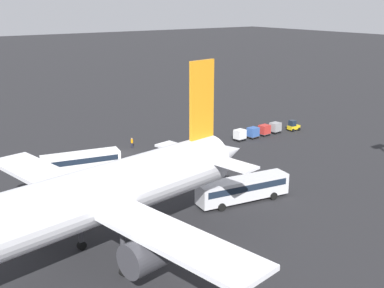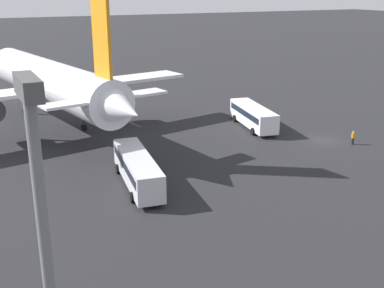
{
  "view_description": "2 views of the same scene",
  "coord_description": "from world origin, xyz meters",
  "px_view_note": "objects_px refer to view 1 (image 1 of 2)",
  "views": [
    {
      "loc": [
        34.54,
        69.11,
        24.47
      ],
      "look_at": [
        -5.0,
        13.01,
        4.01
      ],
      "focal_mm": 45.0,
      "sensor_mm": 36.0,
      "label": 1
    },
    {
      "loc": [
        -45.54,
        41.72,
        18.82
      ],
      "look_at": [
        -3.54,
        20.7,
        3.54
      ],
      "focal_mm": 45.0,
      "sensor_mm": 36.0,
      "label": 2
    }
  ],
  "objects_px": {
    "cargo_cart_grey": "(275,127)",
    "cargo_cart_white": "(240,134)",
    "airplane": "(86,200)",
    "cargo_cart_blue": "(253,132)",
    "shuttle_bus_far": "(243,188)",
    "baggage_tug": "(293,126)",
    "worker_person": "(132,143)",
    "shuttle_bus_near": "(81,161)",
    "cargo_cart_red": "(264,130)"
  },
  "relations": [
    {
      "from": "cargo_cart_grey",
      "to": "cargo_cart_white",
      "type": "xyz_separation_m",
      "value": [
        9.03,
        0.09,
        0.0
      ]
    },
    {
      "from": "airplane",
      "to": "cargo_cart_blue",
      "type": "relative_size",
      "value": 20.69
    },
    {
      "from": "shuttle_bus_far",
      "to": "cargo_cart_grey",
      "type": "bearing_deg",
      "value": -133.02
    },
    {
      "from": "cargo_cart_grey",
      "to": "cargo_cart_blue",
      "type": "height_order",
      "value": "same"
    },
    {
      "from": "baggage_tug",
      "to": "worker_person",
      "type": "height_order",
      "value": "baggage_tug"
    },
    {
      "from": "shuttle_bus_near",
      "to": "cargo_cart_grey",
      "type": "relative_size",
      "value": 5.41
    },
    {
      "from": "shuttle_bus_far",
      "to": "baggage_tug",
      "type": "xyz_separation_m",
      "value": [
        -31.07,
        -20.76,
        -0.93
      ]
    },
    {
      "from": "baggage_tug",
      "to": "cargo_cart_red",
      "type": "distance_m",
      "value": 7.25
    },
    {
      "from": "shuttle_bus_far",
      "to": "worker_person",
      "type": "relative_size",
      "value": 7.26
    },
    {
      "from": "shuttle_bus_far",
      "to": "cargo_cart_grey",
      "type": "relative_size",
      "value": 5.83
    },
    {
      "from": "shuttle_bus_near",
      "to": "cargo_cart_red",
      "type": "bearing_deg",
      "value": -169.85
    },
    {
      "from": "baggage_tug",
      "to": "cargo_cart_grey",
      "type": "bearing_deg",
      "value": -9.11
    },
    {
      "from": "shuttle_bus_near",
      "to": "shuttle_bus_far",
      "type": "height_order",
      "value": "shuttle_bus_far"
    },
    {
      "from": "airplane",
      "to": "worker_person",
      "type": "bearing_deg",
      "value": -134.31
    },
    {
      "from": "cargo_cart_red",
      "to": "cargo_cart_white",
      "type": "relative_size",
      "value": 1.0
    },
    {
      "from": "cargo_cart_grey",
      "to": "cargo_cart_white",
      "type": "bearing_deg",
      "value": 0.55
    },
    {
      "from": "shuttle_bus_near",
      "to": "baggage_tug",
      "type": "bearing_deg",
      "value": -170.34
    },
    {
      "from": "cargo_cart_red",
      "to": "cargo_cart_blue",
      "type": "xyz_separation_m",
      "value": [
        3.01,
        0.14,
        0.0
      ]
    },
    {
      "from": "airplane",
      "to": "cargo_cart_blue",
      "type": "height_order",
      "value": "airplane"
    },
    {
      "from": "cargo_cart_grey",
      "to": "cargo_cart_blue",
      "type": "relative_size",
      "value": 1.0
    },
    {
      "from": "shuttle_bus_near",
      "to": "baggage_tug",
      "type": "relative_size",
      "value": 4.88
    },
    {
      "from": "shuttle_bus_near",
      "to": "cargo_cart_grey",
      "type": "distance_m",
      "value": 39.33
    },
    {
      "from": "shuttle_bus_near",
      "to": "cargo_cart_blue",
      "type": "relative_size",
      "value": 5.41
    },
    {
      "from": "shuttle_bus_near",
      "to": "cargo_cart_grey",
      "type": "height_order",
      "value": "shuttle_bus_near"
    },
    {
      "from": "shuttle_bus_near",
      "to": "cargo_cart_red",
      "type": "distance_m",
      "value": 36.32
    },
    {
      "from": "worker_person",
      "to": "airplane",
      "type": "bearing_deg",
      "value": 55.87
    },
    {
      "from": "worker_person",
      "to": "baggage_tug",
      "type": "bearing_deg",
      "value": 165.51
    },
    {
      "from": "shuttle_bus_near",
      "to": "cargo_cart_grey",
      "type": "bearing_deg",
      "value": -169.52
    },
    {
      "from": "shuttle_bus_near",
      "to": "cargo_cart_white",
      "type": "bearing_deg",
      "value": -169.9
    },
    {
      "from": "baggage_tug",
      "to": "cargo_cart_red",
      "type": "height_order",
      "value": "baggage_tug"
    },
    {
      "from": "baggage_tug",
      "to": "shuttle_bus_far",
      "type": "bearing_deg",
      "value": 33.72
    },
    {
      "from": "airplane",
      "to": "shuttle_bus_near",
      "type": "distance_m",
      "value": 27.76
    },
    {
      "from": "airplane",
      "to": "cargo_cart_white",
      "type": "distance_m",
      "value": 47.51
    },
    {
      "from": "shuttle_bus_near",
      "to": "airplane",
      "type": "bearing_deg",
      "value": 80.21
    },
    {
      "from": "shuttle_bus_far",
      "to": "shuttle_bus_near",
      "type": "bearing_deg",
      "value": -52.0
    },
    {
      "from": "worker_person",
      "to": "cargo_cart_blue",
      "type": "xyz_separation_m",
      "value": [
        -21.12,
        7.74,
        0.32
      ]
    },
    {
      "from": "cargo_cart_grey",
      "to": "cargo_cart_white",
      "type": "distance_m",
      "value": 9.03
    },
    {
      "from": "shuttle_bus_near",
      "to": "cargo_cart_blue",
      "type": "bearing_deg",
      "value": -170.18
    },
    {
      "from": "cargo_cart_blue",
      "to": "shuttle_bus_far",
      "type": "bearing_deg",
      "value": 45.39
    },
    {
      "from": "worker_person",
      "to": "cargo_cart_grey",
      "type": "height_order",
      "value": "cargo_cart_grey"
    },
    {
      "from": "baggage_tug",
      "to": "cargo_cart_white",
      "type": "relative_size",
      "value": 1.11
    },
    {
      "from": "shuttle_bus_far",
      "to": "cargo_cart_white",
      "type": "distance_m",
      "value": 27.82
    },
    {
      "from": "cargo_cart_blue",
      "to": "cargo_cart_white",
      "type": "height_order",
      "value": "same"
    },
    {
      "from": "shuttle_bus_near",
      "to": "worker_person",
      "type": "xyz_separation_m",
      "value": [
        -12.18,
        -6.93,
        -0.95
      ]
    },
    {
      "from": "worker_person",
      "to": "shuttle_bus_far",
      "type": "bearing_deg",
      "value": 90.56
    },
    {
      "from": "worker_person",
      "to": "cargo_cart_red",
      "type": "bearing_deg",
      "value": 162.52
    },
    {
      "from": "shuttle_bus_far",
      "to": "cargo_cart_grey",
      "type": "distance_m",
      "value": 34.37
    },
    {
      "from": "shuttle_bus_near",
      "to": "shuttle_bus_far",
      "type": "distance_m",
      "value": 25.22
    },
    {
      "from": "baggage_tug",
      "to": "cargo_cart_blue",
      "type": "relative_size",
      "value": 1.11
    },
    {
      "from": "baggage_tug",
      "to": "airplane",
      "type": "bearing_deg",
      "value": 24.47
    }
  ]
}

